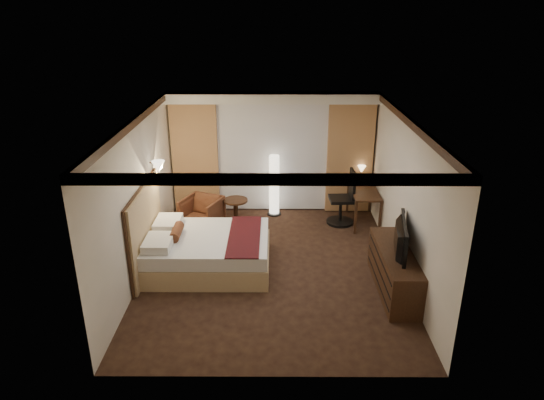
{
  "coord_description": "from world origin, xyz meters",
  "views": [
    {
      "loc": [
        0.04,
        -7.61,
        4.38
      ],
      "look_at": [
        0.0,
        0.4,
        1.15
      ],
      "focal_mm": 32.0,
      "sensor_mm": 36.0,
      "label": 1
    }
  ],
  "objects_px": {
    "armchair": "(202,212)",
    "floor_lamp": "(274,185)",
    "side_table": "(236,212)",
    "television": "(396,233)",
    "bed": "(209,251)",
    "office_chair": "(341,197)",
    "desk": "(363,206)",
    "dresser": "(394,270)"
  },
  "relations": [
    {
      "from": "bed",
      "to": "dresser",
      "type": "bearing_deg",
      "value": -13.1
    },
    {
      "from": "armchair",
      "to": "television",
      "type": "height_order",
      "value": "television"
    },
    {
      "from": "bed",
      "to": "desk",
      "type": "height_order",
      "value": "desk"
    },
    {
      "from": "office_chair",
      "to": "television",
      "type": "relative_size",
      "value": 1.08
    },
    {
      "from": "armchair",
      "to": "television",
      "type": "bearing_deg",
      "value": -11.75
    },
    {
      "from": "floor_lamp",
      "to": "television",
      "type": "relative_size",
      "value": 1.25
    },
    {
      "from": "bed",
      "to": "office_chair",
      "type": "bearing_deg",
      "value": 36.48
    },
    {
      "from": "office_chair",
      "to": "dresser",
      "type": "height_order",
      "value": "office_chair"
    },
    {
      "from": "desk",
      "to": "floor_lamp",
      "type": "bearing_deg",
      "value": 167.79
    },
    {
      "from": "television",
      "to": "armchair",
      "type": "bearing_deg",
      "value": 66.33
    },
    {
      "from": "television",
      "to": "floor_lamp",
      "type": "bearing_deg",
      "value": 42.48
    },
    {
      "from": "side_table",
      "to": "floor_lamp",
      "type": "distance_m",
      "value": 1.06
    },
    {
      "from": "side_table",
      "to": "armchair",
      "type": "bearing_deg",
      "value": -161.87
    },
    {
      "from": "side_table",
      "to": "television",
      "type": "relative_size",
      "value": 0.51
    },
    {
      "from": "bed",
      "to": "dresser",
      "type": "relative_size",
      "value": 1.17
    },
    {
      "from": "armchair",
      "to": "office_chair",
      "type": "height_order",
      "value": "office_chair"
    },
    {
      "from": "office_chair",
      "to": "floor_lamp",
      "type": "bearing_deg",
      "value": 159.37
    },
    {
      "from": "desk",
      "to": "dresser",
      "type": "relative_size",
      "value": 0.68
    },
    {
      "from": "bed",
      "to": "floor_lamp",
      "type": "height_order",
      "value": "floor_lamp"
    },
    {
      "from": "armchair",
      "to": "television",
      "type": "relative_size",
      "value": 0.68
    },
    {
      "from": "bed",
      "to": "armchair",
      "type": "bearing_deg",
      "value": 102.19
    },
    {
      "from": "armchair",
      "to": "office_chair",
      "type": "xyz_separation_m",
      "value": [
        2.93,
        0.29,
        0.22
      ]
    },
    {
      "from": "desk",
      "to": "dresser",
      "type": "bearing_deg",
      "value": -88.93
    },
    {
      "from": "armchair",
      "to": "dresser",
      "type": "distance_m",
      "value": 4.19
    },
    {
      "from": "armchair",
      "to": "dresser",
      "type": "bearing_deg",
      "value": -11.52
    },
    {
      "from": "side_table",
      "to": "television",
      "type": "xyz_separation_m",
      "value": [
        2.75,
        -2.57,
        0.75
      ]
    },
    {
      "from": "floor_lamp",
      "to": "television",
      "type": "bearing_deg",
      "value": -58.08
    },
    {
      "from": "dresser",
      "to": "desk",
      "type": "bearing_deg",
      "value": 91.07
    },
    {
      "from": "desk",
      "to": "dresser",
      "type": "distance_m",
      "value": 2.69
    },
    {
      "from": "bed",
      "to": "office_chair",
      "type": "relative_size",
      "value": 1.78
    },
    {
      "from": "bed",
      "to": "side_table",
      "type": "xyz_separation_m",
      "value": [
        0.34,
        1.84,
        -0.03
      ]
    },
    {
      "from": "armchair",
      "to": "side_table",
      "type": "relative_size",
      "value": 1.34
    },
    {
      "from": "floor_lamp",
      "to": "office_chair",
      "type": "xyz_separation_m",
      "value": [
        1.42,
        -0.46,
        -0.1
      ]
    },
    {
      "from": "office_chair",
      "to": "television",
      "type": "xyz_separation_m",
      "value": [
        0.51,
        -2.64,
        0.43
      ]
    },
    {
      "from": "armchair",
      "to": "desk",
      "type": "relative_size",
      "value": 0.61
    },
    {
      "from": "bed",
      "to": "armchair",
      "type": "height_order",
      "value": "armchair"
    },
    {
      "from": "floor_lamp",
      "to": "desk",
      "type": "relative_size",
      "value": 1.12
    },
    {
      "from": "television",
      "to": "bed",
      "type": "bearing_deg",
      "value": 87.34
    },
    {
      "from": "dresser",
      "to": "side_table",
      "type": "bearing_deg",
      "value": 137.25
    },
    {
      "from": "armchair",
      "to": "floor_lamp",
      "type": "bearing_deg",
      "value": 49.15
    },
    {
      "from": "side_table",
      "to": "floor_lamp",
      "type": "xyz_separation_m",
      "value": [
        0.82,
        0.53,
        0.41
      ]
    },
    {
      "from": "armchair",
      "to": "desk",
      "type": "distance_m",
      "value": 3.44
    }
  ]
}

